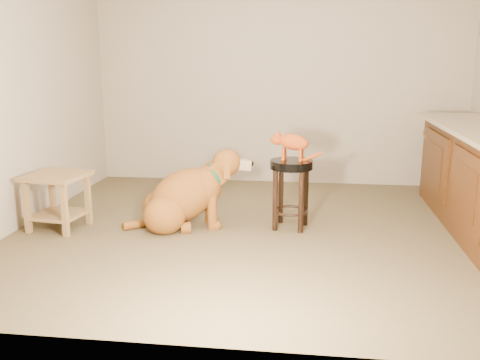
# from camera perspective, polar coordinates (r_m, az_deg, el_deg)

# --- Properties ---
(floor) EXTENTS (4.50, 4.00, 0.01)m
(floor) POSITION_cam_1_polar(r_m,az_deg,el_deg) (4.86, 2.63, -5.54)
(floor) COLOR brown
(floor) RESTS_ON ground
(room_shell) EXTENTS (4.54, 4.04, 2.62)m
(room_shell) POSITION_cam_1_polar(r_m,az_deg,el_deg) (4.60, 2.85, 14.64)
(room_shell) COLOR #A69A86
(room_shell) RESTS_ON ground
(padded_stool) EXTENTS (0.39, 0.39, 0.63)m
(padded_stool) POSITION_cam_1_polar(r_m,az_deg,el_deg) (4.87, 5.47, -0.02)
(padded_stool) COLOR black
(padded_stool) RESTS_ON ground
(wood_stool) EXTENTS (0.43, 0.43, 0.70)m
(wood_stool) POSITION_cam_1_polar(r_m,az_deg,el_deg) (6.45, 20.50, 1.68)
(wood_stool) COLOR brown
(wood_stool) RESTS_ON ground
(side_table) EXTENTS (0.56, 0.56, 0.52)m
(side_table) POSITION_cam_1_polar(r_m,az_deg,el_deg) (5.13, -18.90, -1.28)
(side_table) COLOR olive
(side_table) RESTS_ON ground
(golden_retriever) EXTENTS (1.18, 0.72, 0.77)m
(golden_retriever) POSITION_cam_1_polar(r_m,az_deg,el_deg) (4.93, -5.91, -1.83)
(golden_retriever) COLOR brown
(golden_retriever) RESTS_ON ground
(tabby_kitten) EXTENTS (0.48, 0.18, 0.29)m
(tabby_kitten) POSITION_cam_1_polar(r_m,az_deg,el_deg) (4.81, 5.44, 3.98)
(tabby_kitten) COLOR #98380F
(tabby_kitten) RESTS_ON padded_stool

